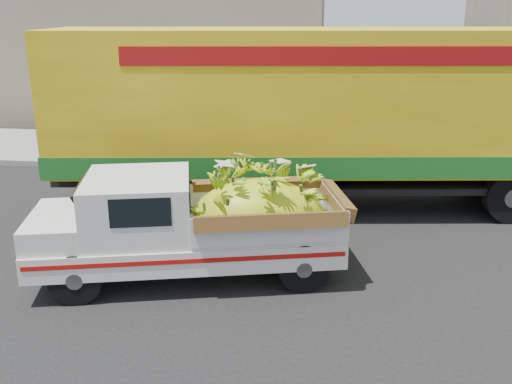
# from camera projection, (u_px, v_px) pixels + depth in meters

# --- Properties ---
(ground) EXTENTS (100.00, 100.00, 0.00)m
(ground) POSITION_uv_depth(u_px,v_px,m) (242.00, 270.00, 9.54)
(ground) COLOR black
(ground) RESTS_ON ground
(curb) EXTENTS (60.00, 0.25, 0.15)m
(curb) POSITION_uv_depth(u_px,v_px,m) (276.00, 171.00, 15.13)
(curb) COLOR gray
(curb) RESTS_ON ground
(sidewalk) EXTENTS (60.00, 4.00, 0.14)m
(sidewalk) POSITION_uv_depth(u_px,v_px,m) (282.00, 152.00, 17.12)
(sidewalk) COLOR gray
(sidewalk) RESTS_ON ground
(building_left) EXTENTS (18.00, 6.00, 5.00)m
(building_left) POSITION_uv_depth(u_px,v_px,m) (97.00, 53.00, 22.90)
(building_left) COLOR gray
(building_left) RESTS_ON ground
(pickup_truck) EXTENTS (5.13, 2.87, 1.70)m
(pickup_truck) POSITION_uv_depth(u_px,v_px,m) (211.00, 222.00, 9.15)
(pickup_truck) COLOR black
(pickup_truck) RESTS_ON ground
(semi_trailer) EXTENTS (12.05, 4.08, 3.80)m
(semi_trailer) POSITION_uv_depth(u_px,v_px,m) (337.00, 111.00, 12.01)
(semi_trailer) COLOR black
(semi_trailer) RESTS_ON ground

